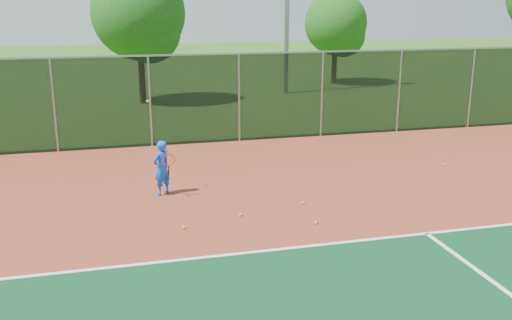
{
  "coord_description": "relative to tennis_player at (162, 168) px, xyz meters",
  "views": [
    {
      "loc": [
        -4.17,
        -6.83,
        4.72
      ],
      "look_at": [
        -1.17,
        5.0,
        1.3
      ],
      "focal_mm": 40.0,
      "sensor_mm": 36.0,
      "label": 1
    }
  ],
  "objects": [
    {
      "name": "tree_back_left",
      "position": [
        0.43,
        13.68,
        3.26
      ],
      "size": [
        4.32,
        4.32,
        6.34
      ],
      "color": "#352213",
      "rests_on": "ground"
    },
    {
      "name": "practice_ball_1",
      "position": [
        3.18,
        -1.57,
        -0.66
      ],
      "size": [
        0.07,
        0.07,
        0.07
      ],
      "primitive_type": "sphere",
      "color": "#B6D719",
      "rests_on": "court_apron"
    },
    {
      "name": "practice_ball_3",
      "position": [
        0.23,
        -2.41,
        -0.66
      ],
      "size": [
        0.07,
        0.07,
        0.07
      ],
      "primitive_type": "sphere",
      "color": "#B6D719",
      "rests_on": "court_apron"
    },
    {
      "name": "court_apron",
      "position": [
        3.11,
        -4.92,
        -0.71
      ],
      "size": [
        30.0,
        20.0,
        0.02
      ],
      "primitive_type": "cube",
      "color": "brown",
      "rests_on": "ground"
    },
    {
      "name": "practice_ball_5",
      "position": [
        3.06,
        -2.84,
        -0.66
      ],
      "size": [
        0.07,
        0.07,
        0.07
      ],
      "primitive_type": "sphere",
      "color": "#B6D719",
      "rests_on": "court_apron"
    },
    {
      "name": "practice_ball_2",
      "position": [
        1.56,
        -1.97,
        -0.66
      ],
      "size": [
        0.07,
        0.07,
        0.07
      ],
      "primitive_type": "sphere",
      "color": "#B6D719",
      "rests_on": "court_apron"
    },
    {
      "name": "tree_back_mid",
      "position": [
        11.73,
        17.63,
        2.58
      ],
      "size": [
        3.58,
        3.58,
        5.26
      ],
      "color": "#352213",
      "rests_on": "ground"
    },
    {
      "name": "tennis_player",
      "position": [
        0.0,
        0.0,
        0.0
      ],
      "size": [
        0.6,
        0.7,
        2.4
      ],
      "color": "blue",
      "rests_on": "court_apron"
    },
    {
      "name": "fence_back",
      "position": [
        3.11,
        5.08,
        0.85
      ],
      "size": [
        30.0,
        0.06,
        3.03
      ],
      "color": "black",
      "rests_on": "court_apron"
    },
    {
      "name": "practice_ball_0",
      "position": [
        6.48,
        3.3,
        -0.66
      ],
      "size": [
        0.07,
        0.07,
        0.07
      ],
      "primitive_type": "sphere",
      "color": "#B6D719",
      "rests_on": "court_apron"
    },
    {
      "name": "practice_ball_4",
      "position": [
        8.3,
        0.58,
        -0.66
      ],
      "size": [
        0.07,
        0.07,
        0.07
      ],
      "primitive_type": "sphere",
      "color": "#B6D719",
      "rests_on": "court_apron"
    }
  ]
}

